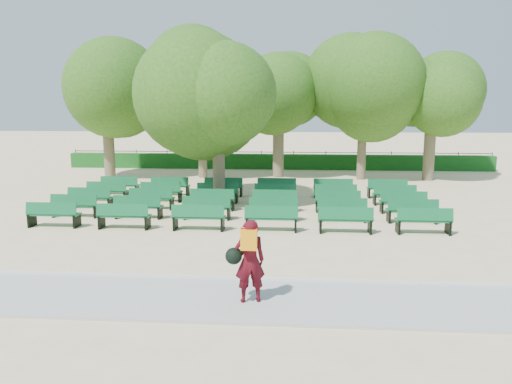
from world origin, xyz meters
TOP-DOWN VIEW (x-y plane):
  - ground at (0.00, 0.00)m, footprint 120.00×120.00m
  - paving at (0.00, -7.40)m, footprint 30.00×2.20m
  - curb at (0.00, -6.25)m, footprint 30.00×0.12m
  - hedge at (0.00, 14.00)m, footprint 26.00×0.70m
  - fence at (0.00, 14.40)m, footprint 26.00×0.10m
  - tree_line at (0.00, 10.00)m, footprint 21.80×6.80m
  - bench_array at (-0.81, 1.32)m, footprint 1.64×0.52m
  - tree_among at (-1.86, 2.25)m, footprint 4.90×4.90m
  - person at (0.17, -7.52)m, footprint 0.80×0.53m

SIDE VIEW (x-z plane):
  - ground at x=0.00m, z-range 0.00..0.00m
  - fence at x=0.00m, z-range -0.51..0.51m
  - tree_line at x=0.00m, z-range -3.52..3.52m
  - paving at x=0.00m, z-range 0.00..0.06m
  - curb at x=0.00m, z-range 0.00..0.10m
  - bench_array at x=-0.81m, z-range -0.43..0.60m
  - hedge at x=0.00m, z-range 0.00..0.90m
  - person at x=0.17m, z-range 0.09..1.71m
  - tree_among at x=-1.86m, z-range 1.19..8.03m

